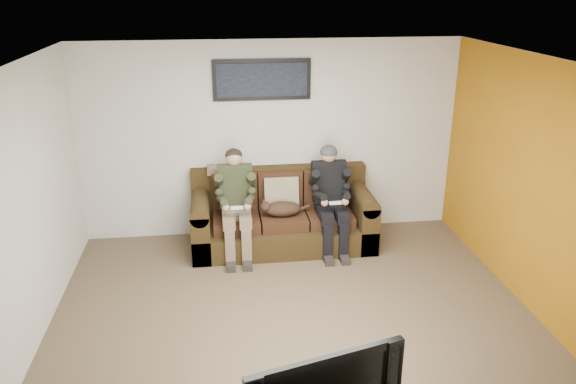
{
  "coord_description": "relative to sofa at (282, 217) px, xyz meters",
  "views": [
    {
      "loc": [
        -0.72,
        -4.91,
        3.29
      ],
      "look_at": [
        0.08,
        1.2,
        0.95
      ],
      "focal_mm": 35.0,
      "sensor_mm": 36.0,
      "label": 1
    }
  ],
  "objects": [
    {
      "name": "framed_poster",
      "position": [
        -0.2,
        0.38,
        1.74
      ],
      "size": [
        1.25,
        0.05,
        0.52
      ],
      "color": "black",
      "rests_on": "wall_back"
    },
    {
      "name": "person_right",
      "position": [
        0.6,
        -0.2,
        0.39
      ],
      "size": [
        0.51,
        0.86,
        1.33
      ],
      "color": "black",
      "rests_on": "sofa"
    },
    {
      "name": "throw_blanket",
      "position": [
        -0.71,
        0.29,
        0.59
      ],
      "size": [
        0.48,
        0.23,
        0.08
      ],
      "primitive_type": "cube",
      "color": "gray",
      "rests_on": "sofa"
    },
    {
      "name": "sofa",
      "position": [
        0.0,
        0.0,
        0.0
      ],
      "size": [
        2.33,
        1.01,
        0.95
      ],
      "color": "#32230F",
      "rests_on": "ground"
    },
    {
      "name": "cat",
      "position": [
        -0.03,
        -0.21,
        0.21
      ],
      "size": [
        0.66,
        0.26,
        0.24
      ],
      "color": "#43291A",
      "rests_on": "sofa"
    },
    {
      "name": "ceiling",
      "position": [
        -0.08,
        -1.83,
        2.24
      ],
      "size": [
        5.0,
        5.0,
        0.0
      ],
      "primitive_type": "plane",
      "rotation": [
        3.14,
        0.0,
        0.0
      ],
      "color": "silver",
      "rests_on": "ground"
    },
    {
      "name": "person_left",
      "position": [
        -0.6,
        -0.2,
        0.39
      ],
      "size": [
        0.51,
        0.87,
        1.32
      ],
      "color": "#76644A",
      "rests_on": "sofa"
    },
    {
      "name": "floor",
      "position": [
        -0.08,
        -1.83,
        -0.36
      ],
      "size": [
        5.0,
        5.0,
        0.0
      ],
      "primitive_type": "plane",
      "color": "brown",
      "rests_on": "ground"
    },
    {
      "name": "wall_left",
      "position": [
        -2.58,
        -1.83,
        0.94
      ],
      "size": [
        0.0,
        4.5,
        4.5
      ],
      "primitive_type": "plane",
      "rotation": [
        1.57,
        0.0,
        1.57
      ],
      "color": "beige",
      "rests_on": "ground"
    },
    {
      "name": "wall_back",
      "position": [
        -0.08,
        0.42,
        0.94
      ],
      "size": [
        5.0,
        0.0,
        5.0
      ],
      "primitive_type": "plane",
      "rotation": [
        1.57,
        0.0,
        0.0
      ],
      "color": "beige",
      "rests_on": "ground"
    },
    {
      "name": "wall_front",
      "position": [
        -0.08,
        -4.08,
        0.94
      ],
      "size": [
        5.0,
        0.0,
        5.0
      ],
      "primitive_type": "plane",
      "rotation": [
        -1.57,
        0.0,
        0.0
      ],
      "color": "beige",
      "rests_on": "ground"
    },
    {
      "name": "wall_right",
      "position": [
        2.42,
        -1.83,
        0.94
      ],
      "size": [
        0.0,
        4.5,
        4.5
      ],
      "primitive_type": "plane",
      "rotation": [
        1.57,
        0.0,
        -1.57
      ],
      "color": "beige",
      "rests_on": "ground"
    },
    {
      "name": "throw_pillow",
      "position": [
        -0.0,
        0.04,
        0.32
      ],
      "size": [
        0.45,
        0.21,
        0.44
      ],
      "primitive_type": "cube",
      "rotation": [
        -0.21,
        0.0,
        0.0
      ],
      "color": "#8D7E5C",
      "rests_on": "sofa"
    },
    {
      "name": "accent_wall_right",
      "position": [
        2.41,
        -1.83,
        0.94
      ],
      "size": [
        0.0,
        4.5,
        4.5
      ],
      "primitive_type": "plane",
      "rotation": [
        1.57,
        0.0,
        -1.57
      ],
      "color": "#A26610",
      "rests_on": "ground"
    }
  ]
}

